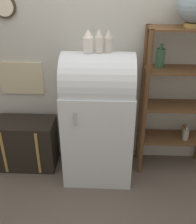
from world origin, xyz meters
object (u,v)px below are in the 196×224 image
at_px(refrigerator, 98,116).
at_px(globe, 195,5).
at_px(suitcase_trunk, 26,143).
at_px(vase_right, 108,42).
at_px(vase_center, 99,41).
at_px(vase_left, 88,42).

height_order(refrigerator, globe, globe).
bearing_deg(suitcase_trunk, vase_right, -3.99).
height_order(refrigerator, vase_center, vase_center).
relative_size(suitcase_trunk, vase_center, 3.13).
bearing_deg(refrigerator, globe, 7.49).
bearing_deg(vase_center, refrigerator, 162.34).
xyz_separation_m(vase_center, vase_right, (0.09, 0.02, -0.01)).
bearing_deg(vase_center, globe, 7.71).
xyz_separation_m(refrigerator, vase_center, (0.01, -0.00, 0.80)).
height_order(suitcase_trunk, vase_right, vase_right).
height_order(suitcase_trunk, vase_center, vase_center).
relative_size(refrigerator, vase_center, 6.29).
distance_m(refrigerator, globe, 1.41).
relative_size(refrigerator, vase_right, 6.76).
xyz_separation_m(refrigerator, vase_left, (-0.09, -0.01, 0.79)).
bearing_deg(suitcase_trunk, vase_left, -6.43).
xyz_separation_m(refrigerator, suitcase_trunk, (-0.87, 0.08, -0.44)).
bearing_deg(suitcase_trunk, refrigerator, -5.40).
relative_size(suitcase_trunk, vase_right, 3.37).
relative_size(refrigerator, suitcase_trunk, 2.01).
relative_size(suitcase_trunk, vase_left, 3.26).
relative_size(vase_center, vase_right, 1.07).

